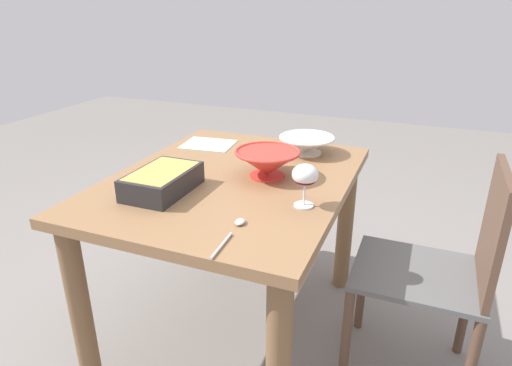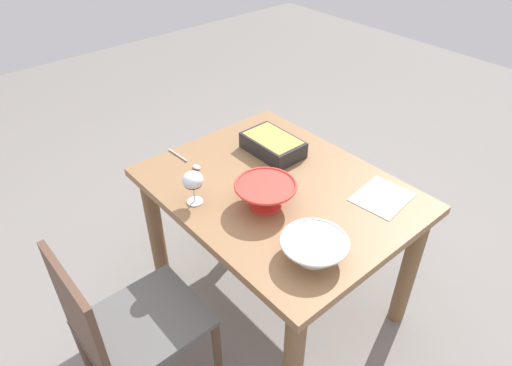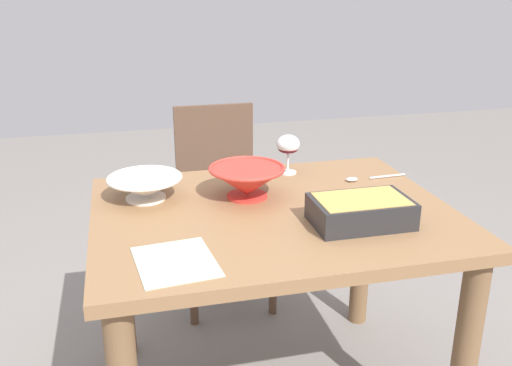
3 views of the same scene
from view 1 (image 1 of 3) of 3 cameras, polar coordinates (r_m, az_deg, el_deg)
The scene contains 9 objects.
ground_plane at distance 2.11m, azimuth -2.73°, elevation -17.84°, with size 8.00×8.00×0.00m, color gray.
dining_table at distance 1.78m, azimuth -3.08°, elevation -3.03°, with size 1.13×0.89×0.72m.
chair at distance 1.73m, azimuth 22.90°, elevation -10.35°, with size 0.39×0.45×0.87m.
wine_glass at distance 1.45m, azimuth 6.33°, elevation 0.78°, with size 0.09×0.09×0.15m.
casserole_dish at distance 1.61m, azimuth -11.98°, elevation 0.38°, with size 0.29×0.18×0.08m.
mixing_bowl at distance 1.71m, azimuth 1.47°, elevation 2.68°, with size 0.26×0.26×0.11m.
small_bowl at distance 2.00m, azimuth 6.55°, elevation 5.04°, with size 0.25×0.25×0.08m.
serving_spoon at distance 1.33m, azimuth -2.82°, elevation -5.96°, with size 0.24×0.03×0.01m.
napkin at distance 2.14m, azimuth -6.15°, elevation 4.99°, with size 0.20×0.24×0.00m, color #B2CCB7.
Camera 1 is at (-1.45, -0.69, 1.36)m, focal length 31.04 mm.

